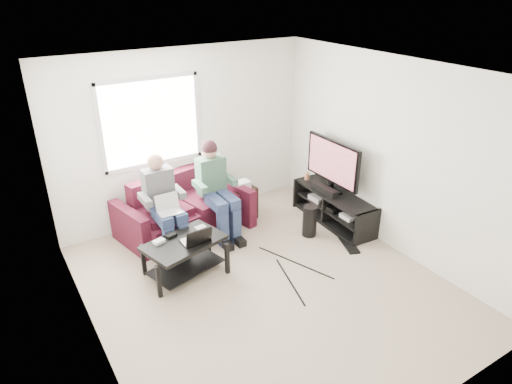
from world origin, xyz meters
TOP-DOWN VIEW (x-y plane):
  - floor at (0.00, 0.00)m, footprint 4.50×4.50m
  - ceiling at (0.00, 0.00)m, footprint 4.50×4.50m
  - wall_back at (0.00, 2.25)m, footprint 4.50×0.00m
  - wall_front at (0.00, -2.25)m, footprint 4.50×0.00m
  - wall_left at (-2.00, 0.00)m, footprint 0.00×4.50m
  - wall_right at (2.00, 0.00)m, footprint 0.00×4.50m
  - window at (-0.50, 2.23)m, footprint 1.48×0.04m
  - sofa at (-0.30, 1.78)m, footprint 1.98×1.15m
  - person_left at (-0.70, 1.46)m, footprint 0.40×0.71m
  - person_right at (0.10, 1.48)m, footprint 0.40×0.71m
  - laptop_silver at (-0.70, 1.25)m, footprint 0.33×0.24m
  - coffee_table at (-0.73, 0.75)m, footprint 1.10×0.83m
  - laptop_black at (-0.61, 0.67)m, footprint 0.38×0.29m
  - controller_a at (-1.01, 0.87)m, footprint 0.16×0.13m
  - controller_b at (-0.83, 0.93)m, footprint 0.16×0.12m
  - controller_c at (-0.43, 0.90)m, footprint 0.15×0.11m
  - tv_stand at (1.77, 0.80)m, footprint 0.52×1.51m
  - tv at (1.77, 0.90)m, footprint 0.12×1.10m
  - soundbar at (1.65, 0.90)m, footprint 0.12×0.50m
  - drink_cup at (1.72, 1.43)m, footprint 0.08×0.08m
  - console_white at (1.77, 0.40)m, footprint 0.30×0.22m
  - console_grey at (1.77, 1.10)m, footprint 0.34×0.26m
  - console_black at (1.77, 0.75)m, footprint 0.38×0.30m
  - subwoofer at (1.21, 0.68)m, footprint 0.21×0.21m
  - keyboard_floor at (1.51, 0.14)m, footprint 0.31×0.49m
  - end_table at (0.65, 1.67)m, footprint 0.35×0.35m

SIDE VIEW (x-z plane):
  - floor at x=0.00m, z-range 0.00..0.00m
  - keyboard_floor at x=1.51m, z-range 0.00..0.03m
  - tv_stand at x=1.77m, z-range -0.03..0.47m
  - subwoofer at x=1.21m, z-range 0.00..0.47m
  - end_table at x=0.65m, z-range -0.03..0.59m
  - console_white at x=1.77m, z-range 0.26..0.32m
  - console_black at x=1.77m, z-range 0.26..0.33m
  - console_grey at x=1.77m, z-range 0.26..0.34m
  - sofa at x=-0.30m, z-range -0.11..0.74m
  - coffee_table at x=-0.73m, z-range 0.12..0.61m
  - controller_a at x=-1.01m, z-range 0.49..0.53m
  - controller_b at x=-0.83m, z-range 0.49..0.53m
  - controller_c at x=-0.43m, z-range 0.49..0.53m
  - soundbar at x=1.65m, z-range 0.49..0.59m
  - drink_cup at x=1.72m, z-range 0.49..0.61m
  - laptop_black at x=-0.61m, z-range 0.49..0.73m
  - laptop_silver at x=-0.70m, z-range 0.60..0.84m
  - person_left at x=-0.70m, z-range 0.07..1.42m
  - person_right at x=0.10m, z-range 0.10..1.50m
  - tv at x=1.77m, z-range 0.55..1.36m
  - wall_back at x=0.00m, z-range -0.95..3.55m
  - wall_front at x=0.00m, z-range -0.95..3.55m
  - wall_left at x=-2.00m, z-range -0.95..3.55m
  - wall_right at x=2.00m, z-range -0.95..3.55m
  - window at x=-0.50m, z-range 0.96..2.24m
  - ceiling at x=0.00m, z-range 2.60..2.60m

